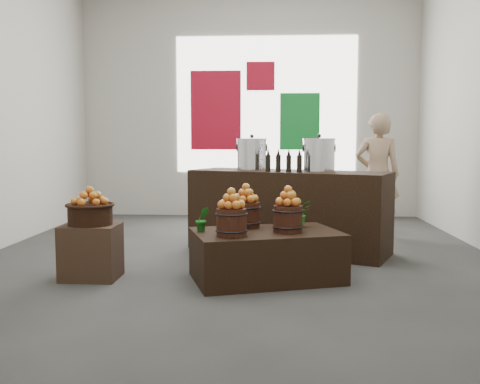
# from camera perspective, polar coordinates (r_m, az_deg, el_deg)

# --- Properties ---
(ground) EXTENTS (7.00, 7.00, 0.00)m
(ground) POSITION_cam_1_polar(r_m,az_deg,el_deg) (6.31, -0.25, -6.90)
(ground) COLOR #373734
(ground) RESTS_ON ground
(back_wall) EXTENTS (6.00, 0.04, 4.00)m
(back_wall) POSITION_cam_1_polar(r_m,az_deg,el_deg) (9.68, 1.00, 9.29)
(back_wall) COLOR #B0ADA3
(back_wall) RESTS_ON ground
(back_opening) EXTENTS (3.20, 0.02, 2.40)m
(back_opening) POSITION_cam_1_polar(r_m,az_deg,el_deg) (9.66, 2.80, 9.29)
(back_opening) COLOR white
(back_opening) RESTS_ON back_wall
(deco_red_left) EXTENTS (0.90, 0.04, 1.40)m
(deco_red_left) POSITION_cam_1_polar(r_m,az_deg,el_deg) (9.69, -2.60, 8.69)
(deco_red_left) COLOR maroon
(deco_red_left) RESTS_ON back_wall
(deco_green_right) EXTENTS (0.70, 0.04, 1.00)m
(deco_green_right) POSITION_cam_1_polar(r_m,az_deg,el_deg) (9.65, 6.38, 7.49)
(deco_green_right) COLOR #117027
(deco_green_right) RESTS_ON back_wall
(deco_red_upper) EXTENTS (0.50, 0.04, 0.50)m
(deco_red_upper) POSITION_cam_1_polar(r_m,az_deg,el_deg) (9.70, 2.20, 12.25)
(deco_red_upper) COLOR maroon
(deco_red_upper) RESTS_ON back_wall
(crate) EXTENTS (0.54, 0.44, 0.54)m
(crate) POSITION_cam_1_polar(r_m,az_deg,el_deg) (5.47, -15.59, -6.15)
(crate) COLOR #463120
(crate) RESTS_ON ground
(wicker_basket) EXTENTS (0.43, 0.43, 0.19)m
(wicker_basket) POSITION_cam_1_polar(r_m,az_deg,el_deg) (5.41, -15.69, -2.36)
(wicker_basket) COLOR black
(wicker_basket) RESTS_ON crate
(apples_in_basket) EXTENTS (0.33, 0.33, 0.18)m
(apples_in_basket) POSITION_cam_1_polar(r_m,az_deg,el_deg) (5.39, -15.74, -0.39)
(apples_in_basket) COLOR #A4051B
(apples_in_basket) RESTS_ON wicker_basket
(display_table) EXTENTS (1.58, 1.23, 0.48)m
(display_table) POSITION_cam_1_polar(r_m,az_deg,el_deg) (5.24, 2.82, -6.78)
(display_table) COLOR black
(display_table) RESTS_ON ground
(apple_bucket_front_left) EXTENTS (0.28, 0.28, 0.26)m
(apple_bucket_front_left) POSITION_cam_1_polar(r_m,az_deg,el_deg) (4.89, -0.92, -3.27)
(apple_bucket_front_left) COLOR #3B1A10
(apple_bucket_front_left) RESTS_ON display_table
(apples_in_bucket_front_left) EXTENTS (0.21, 0.21, 0.19)m
(apples_in_bucket_front_left) POSITION_cam_1_polar(r_m,az_deg,el_deg) (4.86, -0.93, -0.70)
(apples_in_bucket_front_left) COLOR #A4051B
(apples_in_bucket_front_left) RESTS_ON apple_bucket_front_left
(apple_bucket_front_right) EXTENTS (0.28, 0.28, 0.26)m
(apple_bucket_front_right) POSITION_cam_1_polar(r_m,az_deg,el_deg) (5.13, 5.13, -2.88)
(apple_bucket_front_right) COLOR #3B1A10
(apple_bucket_front_right) RESTS_ON display_table
(apples_in_bucket_front_right) EXTENTS (0.21, 0.21, 0.19)m
(apples_in_bucket_front_right) POSITION_cam_1_polar(r_m,az_deg,el_deg) (5.10, 5.15, -0.43)
(apples_in_bucket_front_right) COLOR #A4051B
(apples_in_bucket_front_right) RESTS_ON apple_bucket_front_right
(apple_bucket_rear) EXTENTS (0.28, 0.28, 0.26)m
(apple_bucket_rear) POSITION_cam_1_polar(r_m,az_deg,el_deg) (5.38, 0.63, -2.47)
(apple_bucket_rear) COLOR #3B1A10
(apple_bucket_rear) RESTS_ON display_table
(apples_in_bucket_rear) EXTENTS (0.21, 0.21, 0.19)m
(apples_in_bucket_rear) POSITION_cam_1_polar(r_m,az_deg,el_deg) (5.36, 0.63, -0.13)
(apples_in_bucket_rear) COLOR #A4051B
(apples_in_bucket_rear) RESTS_ON apple_bucket_rear
(herb_garnish_right) EXTENTS (0.27, 0.24, 0.28)m
(herb_garnish_right) POSITION_cam_1_polar(r_m,az_deg,el_deg) (5.46, 6.29, -2.27)
(herb_garnish_right) COLOR #166B19
(herb_garnish_right) RESTS_ON display_table
(herb_garnish_left) EXTENTS (0.16, 0.15, 0.24)m
(herb_garnish_left) POSITION_cam_1_polar(r_m,az_deg,el_deg) (5.16, -4.05, -2.92)
(herb_garnish_left) COLOR #166B19
(herb_garnish_left) RESTS_ON display_table
(counter) EXTENTS (2.52, 1.67, 0.99)m
(counter) POSITION_cam_1_polar(r_m,az_deg,el_deg) (6.58, 5.14, -2.04)
(counter) COLOR black
(counter) RESTS_ON ground
(stock_pot_left) EXTENTS (0.37, 0.37, 0.37)m
(stock_pot_left) POSITION_cam_1_polar(r_m,az_deg,el_deg) (6.73, 1.27, 3.95)
(stock_pot_left) COLOR silver
(stock_pot_left) RESTS_ON counter
(stock_pot_center) EXTENTS (0.37, 0.37, 0.37)m
(stock_pot_center) POSITION_cam_1_polar(r_m,az_deg,el_deg) (6.40, 8.40, 3.82)
(stock_pot_center) COLOR silver
(stock_pot_center) RESTS_ON counter
(oil_cruets) EXTENTS (0.35, 0.20, 0.27)m
(oil_cruets) POSITION_cam_1_polar(r_m,az_deg,el_deg) (6.31, 4.39, 3.39)
(oil_cruets) COLOR black
(oil_cruets) RESTS_ON counter
(shopper) EXTENTS (0.67, 0.47, 1.74)m
(shopper) POSITION_cam_1_polar(r_m,az_deg,el_deg) (7.88, 14.44, 1.79)
(shopper) COLOR #917459
(shopper) RESTS_ON ground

